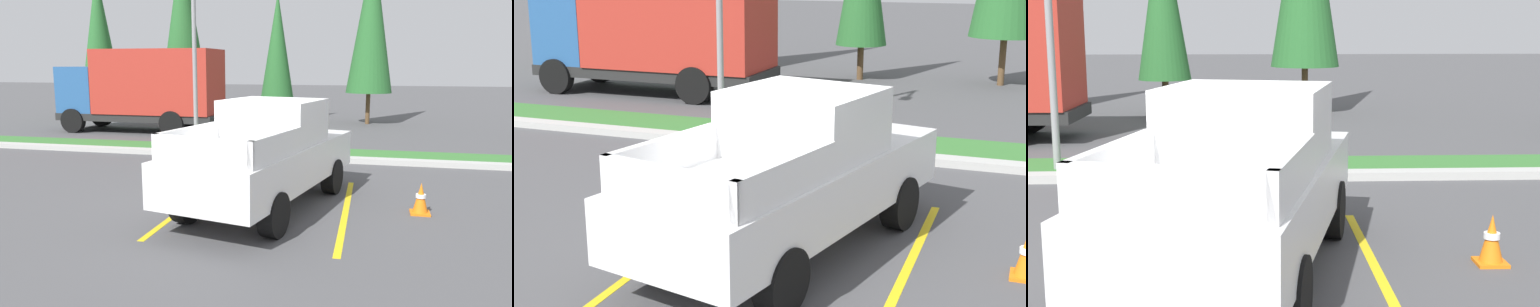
{
  "view_description": "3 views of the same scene",
  "coord_description": "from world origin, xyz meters",
  "views": [
    {
      "loc": [
        2.23,
        -9.13,
        2.77
      ],
      "look_at": [
        -0.38,
        1.9,
        0.72
      ],
      "focal_mm": 34.45,
      "sensor_mm": 36.0,
      "label": 1
    },
    {
      "loc": [
        3.14,
        -8.35,
        3.68
      ],
      "look_at": [
        -0.53,
        1.45,
        0.9
      ],
      "focal_mm": 50.94,
      "sensor_mm": 36.0,
      "label": 2
    },
    {
      "loc": [
        0.42,
        -7.68,
        2.78
      ],
      "look_at": [
        0.8,
        1.26,
        1.16
      ],
      "focal_mm": 50.24,
      "sensor_mm": 36.0,
      "label": 3
    }
  ],
  "objects": [
    {
      "name": "parking_line_near",
      "position": [
        -1.28,
        0.09,
        0.0
      ],
      "size": [
        0.12,
        4.8,
        0.01
      ],
      "primitive_type": "cube",
      "color": "yellow",
      "rests_on": "ground"
    },
    {
      "name": "parking_line_far",
      "position": [
        1.82,
        0.09,
        0.0
      ],
      "size": [
        0.12,
        4.8,
        0.01
      ],
      "primitive_type": "cube",
      "color": "yellow",
      "rests_on": "ground"
    },
    {
      "name": "ground_plane",
      "position": [
        0.0,
        0.0,
        0.0
      ],
      "size": [
        120.0,
        120.0,
        0.0
      ],
      "primitive_type": "plane",
      "color": "#4C4C4F"
    },
    {
      "name": "grass_median",
      "position": [
        0.0,
        6.1,
        0.03
      ],
      "size": [
        56.0,
        1.8,
        0.06
      ],
      "primitive_type": "cube",
      "color": "#387533",
      "rests_on": "ground"
    },
    {
      "name": "pickup_truck_main",
      "position": [
        0.28,
        0.14,
        1.04
      ],
      "size": [
        3.02,
        5.51,
        2.1
      ],
      "color": "black",
      "rests_on": "ground"
    },
    {
      "name": "curb_strip",
      "position": [
        0.0,
        5.0,
        0.07
      ],
      "size": [
        56.0,
        0.4,
        0.15
      ],
      "primitive_type": "cube",
      "color": "#B2B2AD",
      "rests_on": "ground"
    },
    {
      "name": "cargo_truck_distant",
      "position": [
        -7.05,
        9.9,
        1.85
      ],
      "size": [
        6.82,
        2.55,
        3.4
      ],
      "color": "black",
      "rests_on": "ground"
    }
  ]
}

